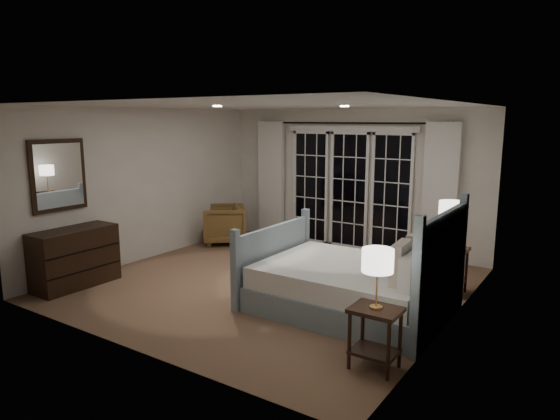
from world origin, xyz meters
The scene contains 20 objects.
floor centered at (0.00, 0.00, 0.00)m, with size 5.00×5.00×0.00m, color brown.
ceiling centered at (0.00, 0.00, 2.50)m, with size 5.00×5.00×0.00m, color silver.
wall_left centered at (-2.50, 0.00, 1.25)m, with size 0.02×5.00×2.50m, color beige.
wall_right centered at (2.50, 0.00, 1.25)m, with size 0.02×5.00×2.50m, color beige.
wall_back centered at (0.00, 2.50, 1.25)m, with size 5.00×0.02×2.50m, color beige.
wall_front centered at (0.00, -2.50, 1.25)m, with size 5.00×0.02×2.50m, color beige.
french_doors centered at (0.00, 2.46, 1.09)m, with size 2.50×0.04×2.20m.
curtain_rod centered at (0.00, 2.40, 2.25)m, with size 0.03×0.03×3.50m, color black.
curtain_left centered at (-1.65, 2.38, 1.15)m, with size 0.55×0.10×2.25m, color silver.
curtain_right centered at (1.65, 2.38, 1.15)m, with size 0.55×0.10×2.25m, color silver.
downlight_a centered at (0.80, 0.60, 2.49)m, with size 0.12×0.12×0.01m, color white.
downlight_b centered at (-0.60, -0.40, 2.49)m, with size 0.12×0.12×0.01m, color white.
bed centered at (1.41, -0.28, 0.33)m, with size 2.28×1.64×1.33m.
nightstand_left centered at (2.21, -1.48, 0.39)m, with size 0.46×0.37×0.60m.
nightstand_right centered at (2.20, 1.00, 0.42)m, with size 0.49×0.39×0.63m.
lamp_left centered at (2.21, -1.48, 1.05)m, with size 0.29×0.29×0.57m.
lamp_right centered at (2.20, 1.00, 1.13)m, with size 0.33×0.33×0.63m.
armchair centered at (-2.10, 1.45, 0.36)m, with size 0.77×0.79×0.72m, color brown.
dresser centered at (-2.23, -1.61, 0.41)m, with size 0.49×1.16×0.82m.
mirror centered at (-2.47, -1.61, 1.55)m, with size 0.05×0.85×1.00m.
Camera 1 is at (3.90, -5.62, 2.32)m, focal length 32.00 mm.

